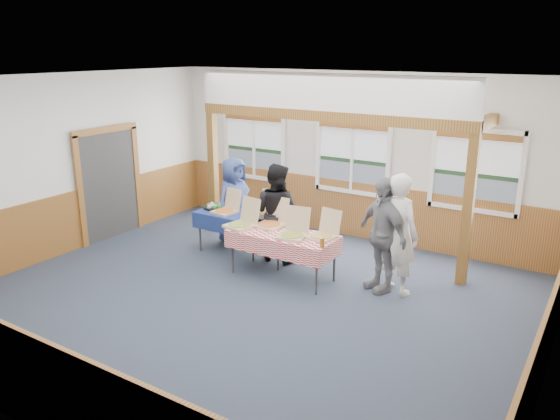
# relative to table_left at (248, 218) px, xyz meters

# --- Properties ---
(floor) EXTENTS (8.00, 8.00, 0.00)m
(floor) POSITION_rel_table_left_xyz_m (1.10, -1.51, -0.70)
(floor) COLOR #252D3C
(floor) RESTS_ON ground
(ceiling) EXTENTS (8.00, 8.00, 0.00)m
(ceiling) POSITION_rel_table_left_xyz_m (1.10, -1.51, 2.50)
(ceiling) COLOR white
(ceiling) RESTS_ON wall_back
(wall_back) EXTENTS (8.00, 0.00, 8.00)m
(wall_back) POSITION_rel_table_left_xyz_m (1.10, 1.99, 0.90)
(wall_back) COLOR silver
(wall_back) RESTS_ON floor
(wall_front) EXTENTS (8.00, 0.00, 8.00)m
(wall_front) POSITION_rel_table_left_xyz_m (1.10, -5.01, 0.90)
(wall_front) COLOR silver
(wall_front) RESTS_ON floor
(wall_left) EXTENTS (0.00, 8.00, 8.00)m
(wall_left) POSITION_rel_table_left_xyz_m (-2.90, -1.51, 0.90)
(wall_left) COLOR silver
(wall_left) RESTS_ON floor
(wainscot_back) EXTENTS (7.98, 0.05, 1.10)m
(wainscot_back) POSITION_rel_table_left_xyz_m (1.10, 1.96, -0.15)
(wainscot_back) COLOR brown
(wainscot_back) RESTS_ON floor
(wainscot_front) EXTENTS (7.98, 0.05, 1.10)m
(wainscot_front) POSITION_rel_table_left_xyz_m (1.10, -4.99, -0.15)
(wainscot_front) COLOR brown
(wainscot_front) RESTS_ON floor
(wainscot_left) EXTENTS (0.05, 6.98, 1.10)m
(wainscot_left) POSITION_rel_table_left_xyz_m (-2.87, -1.51, -0.15)
(wainscot_left) COLOR brown
(wainscot_left) RESTS_ON floor
(wainscot_right) EXTENTS (0.05, 6.98, 1.10)m
(wainscot_right) POSITION_rel_table_left_xyz_m (5.08, -1.51, -0.15)
(wainscot_right) COLOR brown
(wainscot_right) RESTS_ON floor
(cased_opening) EXTENTS (0.06, 1.30, 2.10)m
(cased_opening) POSITION_rel_table_left_xyz_m (-2.86, -0.61, 0.35)
(cased_opening) COLOR #323232
(cased_opening) RESTS_ON wall_left
(window_left) EXTENTS (1.56, 0.10, 1.46)m
(window_left) POSITION_rel_table_left_xyz_m (-1.20, 1.94, 0.98)
(window_left) COLOR white
(window_left) RESTS_ON wall_back
(window_mid) EXTENTS (1.56, 0.10, 1.46)m
(window_mid) POSITION_rel_table_left_xyz_m (1.10, 1.94, 0.98)
(window_mid) COLOR white
(window_mid) RESTS_ON wall_back
(window_right) EXTENTS (1.56, 0.10, 1.46)m
(window_right) POSITION_rel_table_left_xyz_m (3.40, 1.94, 0.98)
(window_right) COLOR white
(window_right) RESTS_ON wall_back
(post_left) EXTENTS (0.15, 0.15, 2.40)m
(post_left) POSITION_rel_table_left_xyz_m (-1.40, 0.79, 0.50)
(post_left) COLOR brown
(post_left) RESTS_ON floor
(post_right) EXTENTS (0.15, 0.15, 2.40)m
(post_right) POSITION_rel_table_left_xyz_m (3.60, 0.79, 0.50)
(post_right) COLOR brown
(post_right) RESTS_ON floor
(cross_beam) EXTENTS (5.15, 0.18, 0.18)m
(cross_beam) POSITION_rel_table_left_xyz_m (1.10, 0.79, 1.79)
(cross_beam) COLOR brown
(cross_beam) RESTS_ON post_left
(table_left) EXTENTS (1.99, 1.11, 0.76)m
(table_left) POSITION_rel_table_left_xyz_m (0.00, 0.00, 0.00)
(table_left) COLOR #323232
(table_left) RESTS_ON floor
(table_right) EXTENTS (1.92, 1.42, 0.76)m
(table_right) POSITION_rel_table_left_xyz_m (1.06, -0.52, -0.00)
(table_right) COLOR #323232
(table_right) RESTS_ON floor
(pizza_box_a) EXTENTS (0.44, 0.50, 0.41)m
(pizza_box_a) POSITION_rel_table_left_xyz_m (-0.39, -0.11, 0.12)
(pizza_box_a) COLOR tan
(pizza_box_a) RESTS_ON table_left
(pizza_box_b) EXTENTS (0.49, 0.55, 0.43)m
(pizza_box_b) POSITION_rel_table_left_xyz_m (0.34, 0.16, 0.12)
(pizza_box_b) COLOR tan
(pizza_box_b) RESTS_ON table_left
(pizza_box_c) EXTENTS (0.51, 0.58, 0.46)m
(pizza_box_c) POSITION_rel_table_left_xyz_m (0.32, -0.62, 0.12)
(pizza_box_c) COLOR tan
(pizza_box_c) RESTS_ON table_right
(pizza_box_d) EXTENTS (0.43, 0.52, 0.45)m
(pizza_box_d) POSITION_rel_table_left_xyz_m (0.71, -0.33, 0.12)
(pizza_box_d) COLOR tan
(pizza_box_d) RESTS_ON table_right
(pizza_box_e) EXTENTS (0.48, 0.55, 0.44)m
(pizza_box_e) POSITION_rel_table_left_xyz_m (1.31, -0.60, 0.12)
(pizza_box_e) COLOR tan
(pizza_box_e) RESTS_ON table_right
(pizza_box_f) EXTENTS (0.46, 0.53, 0.42)m
(pizza_box_f) POSITION_rel_table_left_xyz_m (1.72, -0.38, 0.12)
(pizza_box_f) COLOR tan
(pizza_box_f) RESTS_ON table_right
(veggie_tray) EXTENTS (0.41, 0.41, 0.09)m
(veggie_tray) POSITION_rel_table_left_xyz_m (-0.75, -0.00, 0.09)
(veggie_tray) COLOR black
(veggie_tray) RESTS_ON table_left
(drink_glass) EXTENTS (0.07, 0.07, 0.15)m
(drink_glass) POSITION_rel_table_left_xyz_m (1.91, -0.77, 0.13)
(drink_glass) COLOR #905818
(drink_glass) RESTS_ON table_right
(woman_white) EXTENTS (0.80, 0.66, 1.87)m
(woman_white) POSITION_rel_table_left_xyz_m (2.83, -0.04, 0.23)
(woman_white) COLOR silver
(woman_white) RESTS_ON floor
(woman_black) EXTENTS (0.84, 0.66, 1.73)m
(woman_black) POSITION_rel_table_left_xyz_m (0.55, 0.09, 0.16)
(woman_black) COLOR black
(woman_black) RESTS_ON floor
(man_blue) EXTENTS (0.64, 0.88, 1.66)m
(man_blue) POSITION_rel_table_left_xyz_m (-0.59, 0.39, 0.13)
(man_blue) COLOR navy
(man_blue) RESTS_ON floor
(person_grey) EXTENTS (1.12, 0.92, 1.79)m
(person_grey) POSITION_rel_table_left_xyz_m (2.58, -0.10, 0.19)
(person_grey) COLOR gray
(person_grey) RESTS_ON floor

